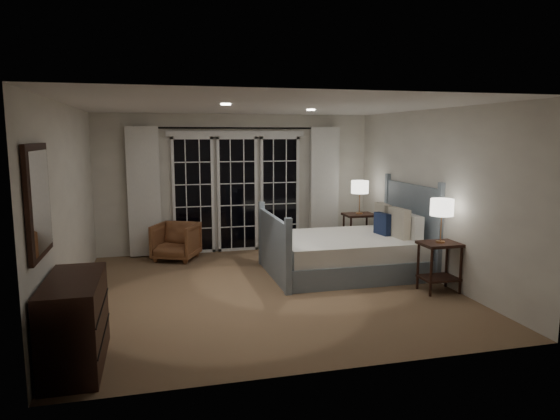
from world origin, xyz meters
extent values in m
plane|color=brown|center=(0.00, 0.00, 0.00)|extent=(5.00, 5.00, 0.00)
plane|color=silver|center=(0.00, 0.00, 2.50)|extent=(5.00, 5.00, 0.00)
cube|color=silver|center=(-2.50, 0.00, 1.25)|extent=(0.02, 5.00, 2.50)
cube|color=silver|center=(2.50, 0.00, 1.25)|extent=(0.02, 5.00, 2.50)
cube|color=silver|center=(0.00, 2.50, 1.25)|extent=(5.00, 0.02, 2.50)
cube|color=silver|center=(0.00, -2.50, 1.25)|extent=(5.00, 0.02, 2.50)
cube|color=black|center=(-0.80, 2.47, 1.05)|extent=(0.66, 0.02, 2.02)
cube|color=black|center=(0.00, 2.47, 1.05)|extent=(0.66, 0.02, 2.02)
cube|color=black|center=(0.80, 2.47, 1.05)|extent=(0.66, 0.02, 2.02)
cube|color=white|center=(0.00, 2.46, 2.15)|extent=(2.50, 0.04, 0.10)
cylinder|color=black|center=(0.00, 2.40, 2.25)|extent=(3.50, 0.03, 0.03)
cube|color=white|center=(-1.65, 2.38, 1.15)|extent=(0.55, 0.10, 2.25)
cube|color=white|center=(1.65, 2.38, 1.15)|extent=(0.55, 0.10, 2.25)
cylinder|color=white|center=(0.80, 0.60, 2.49)|extent=(0.12, 0.12, 0.01)
cylinder|color=white|center=(-0.60, -0.40, 2.49)|extent=(0.12, 0.12, 0.01)
cube|color=gray|center=(1.35, 0.55, 0.16)|extent=(2.14, 1.67, 0.31)
cube|color=white|center=(1.35, 0.55, 0.44)|extent=(2.08, 1.61, 0.26)
cube|color=gray|center=(2.48, 0.55, 0.68)|extent=(0.06, 1.67, 1.36)
cube|color=gray|center=(0.22, 0.55, 0.47)|extent=(0.06, 1.67, 0.94)
cube|color=white|center=(2.28, 0.23, 0.75)|extent=(0.14, 0.60, 0.36)
cube|color=white|center=(2.28, 0.87, 0.75)|extent=(0.14, 0.60, 0.36)
cube|color=#C0B59E|center=(2.12, 0.27, 0.80)|extent=(0.16, 0.46, 0.45)
cube|color=#C0B59E|center=(2.12, 0.83, 0.80)|extent=(0.16, 0.46, 0.45)
cube|color=#16203D|center=(1.98, 0.55, 0.74)|extent=(0.15, 0.35, 0.34)
cube|color=black|center=(2.25, -0.65, 0.66)|extent=(0.53, 0.42, 0.04)
cube|color=black|center=(2.25, -0.65, 0.19)|extent=(0.49, 0.38, 0.03)
cylinder|color=black|center=(2.03, -0.82, 0.33)|extent=(0.04, 0.04, 0.65)
cylinder|color=black|center=(2.47, -0.82, 0.33)|extent=(0.04, 0.04, 0.65)
cylinder|color=black|center=(2.03, -0.48, 0.33)|extent=(0.04, 0.04, 0.65)
cylinder|color=black|center=(2.47, -0.48, 0.33)|extent=(0.04, 0.04, 0.65)
cube|color=black|center=(2.13, 1.81, 0.69)|extent=(0.55, 0.44, 0.04)
cube|color=black|center=(2.13, 1.81, 0.20)|extent=(0.50, 0.39, 0.03)
cylinder|color=black|center=(1.90, 1.64, 0.34)|extent=(0.04, 0.04, 0.68)
cylinder|color=black|center=(2.36, 1.64, 0.34)|extent=(0.04, 0.04, 0.68)
cylinder|color=black|center=(1.90, 1.99, 0.34)|extent=(0.04, 0.04, 0.68)
cylinder|color=black|center=(2.36, 1.99, 0.34)|extent=(0.04, 0.04, 0.68)
cylinder|color=#B67B48|center=(2.25, -0.65, 0.69)|extent=(0.12, 0.12, 0.02)
cylinder|color=#B67B48|center=(2.25, -0.65, 0.88)|extent=(0.02, 0.02, 0.35)
cylinder|color=white|center=(2.25, -0.65, 1.17)|extent=(0.31, 0.31, 0.23)
cylinder|color=#B67B48|center=(2.13, 1.81, 0.72)|extent=(0.12, 0.12, 0.02)
cylinder|color=#B67B48|center=(2.13, 1.81, 0.90)|extent=(0.02, 0.02, 0.35)
cylinder|color=white|center=(2.13, 1.81, 1.20)|extent=(0.31, 0.31, 0.23)
imported|color=brown|center=(-1.15, 2.03, 0.32)|extent=(0.92, 0.93, 0.64)
cube|color=black|center=(-2.23, -1.80, 0.41)|extent=(0.49, 1.17, 0.83)
cube|color=black|center=(-1.98, -1.80, 0.27)|extent=(0.01, 1.15, 0.01)
cube|color=black|center=(-1.98, -1.80, 0.54)|extent=(0.01, 1.15, 0.01)
cube|color=black|center=(-2.47, -1.80, 1.55)|extent=(0.04, 0.85, 1.00)
cube|color=white|center=(-2.44, -1.80, 1.55)|extent=(0.01, 0.73, 0.88)
camera|label=1|loc=(-1.48, -6.52, 2.12)|focal=32.00mm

